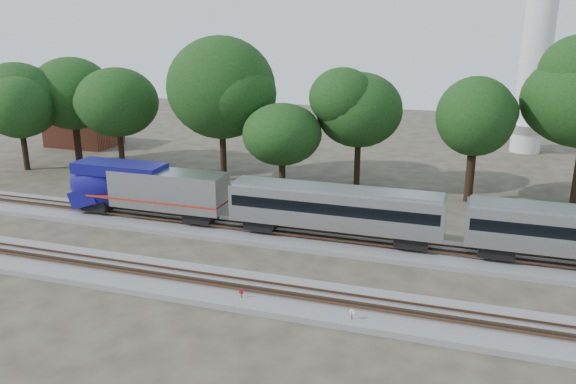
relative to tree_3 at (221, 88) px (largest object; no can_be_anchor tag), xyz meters
name	(u,v)px	position (x,y,z in m)	size (l,w,h in m)	color
ground	(200,260)	(7.34, -20.67, -10.09)	(160.00, 160.00, 0.00)	#383328
track_far	(232,230)	(7.34, -14.67, -9.88)	(160.00, 5.00, 0.73)	slate
track_near	(173,280)	(7.34, -24.67, -9.88)	(160.00, 5.00, 0.73)	slate
switch_stand_red	(241,295)	(12.86, -25.99, -9.49)	(0.30, 0.09, 0.94)	#512D19
switch_stand_white	(352,315)	(19.92, -26.47, -9.42)	(0.33, 0.13, 1.05)	#512D19
switch_lever	(268,307)	(14.67, -26.16, -9.94)	(0.50, 0.30, 0.30)	#512D19
brick_building	(84,130)	(-26.31, 10.61, -7.86)	(9.33, 6.66, 4.42)	brown
tree_0	(18,100)	(-24.09, -3.09, -1.90)	(8.33, 8.33, 11.75)	black
tree_1	(72,94)	(-20.09, 1.33, -1.50)	(8.74, 8.74, 12.32)	black
tree_2	(117,102)	(-12.44, -0.79, -1.95)	(8.29, 8.29, 11.69)	black
tree_3	(221,88)	(0.00, 0.00, 0.00)	(10.26, 10.26, 14.47)	black
tree_4	(282,134)	(8.03, -3.60, -3.85)	(6.37, 6.37, 8.98)	black
tree_5	(359,110)	(14.71, 0.92, -1.79)	(8.45, 8.45, 11.91)	black
tree_6	(476,117)	(25.88, 0.30, -1.80)	(8.44, 8.44, 11.90)	black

